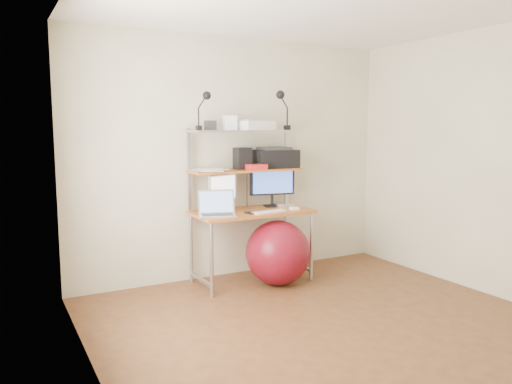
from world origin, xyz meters
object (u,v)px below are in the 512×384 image
Objects in this scene: monitor_silver at (223,190)px; laptop at (217,210)px; printer at (274,158)px; exercise_ball at (278,253)px; monitor_black at (272,183)px.

monitor_silver is 0.31m from laptop.
exercise_ball is at bearing -111.86° from printer.
printer is at bearing 65.20° from exercise_ball.
monitor_silver is 0.59m from monitor_black.
monitor_silver is 0.61× the size of exercise_ball.
laptop is (-0.75, -0.24, -0.19)m from monitor_black.
monitor_silver reaches higher than exercise_ball.
laptop is 0.96m from printer.
printer is (0.79, 0.28, 0.46)m from laptop.
exercise_ball is at bearing -53.85° from monitor_silver.
exercise_ball is at bearing 6.99° from laptop.
monitor_silver is at bearing -171.68° from printer.
printer is (0.63, 0.06, 0.30)m from monitor_silver.
monitor_black is 0.75× the size of exercise_ball.
printer is at bearing 36.80° from laptop.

